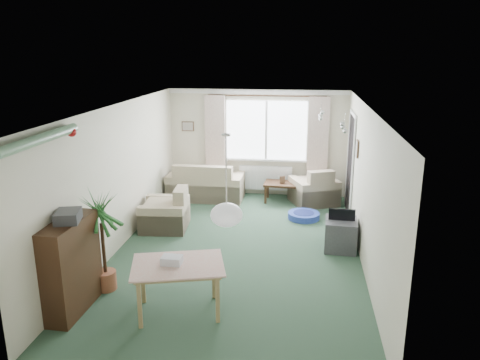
# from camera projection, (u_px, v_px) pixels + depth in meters

# --- Properties ---
(ground) EXTENTS (6.50, 6.50, 0.00)m
(ground) POSITION_uv_depth(u_px,v_px,m) (238.00, 251.00, 7.81)
(ground) COLOR #2A4633
(window) EXTENTS (1.80, 0.03, 1.30)m
(window) POSITION_uv_depth(u_px,v_px,m) (266.00, 130.00, 10.46)
(window) COLOR white
(curtain_rod) EXTENTS (2.60, 0.03, 0.03)m
(curtain_rod) POSITION_uv_depth(u_px,v_px,m) (267.00, 96.00, 10.18)
(curtain_rod) COLOR black
(curtain_left) EXTENTS (0.45, 0.08, 2.00)m
(curtain_left) POSITION_uv_depth(u_px,v_px,m) (215.00, 140.00, 10.58)
(curtain_left) COLOR beige
(curtain_right) EXTENTS (0.45, 0.08, 2.00)m
(curtain_right) POSITION_uv_depth(u_px,v_px,m) (318.00, 142.00, 10.28)
(curtain_right) COLOR beige
(radiator) EXTENTS (1.20, 0.10, 0.55)m
(radiator) POSITION_uv_depth(u_px,v_px,m) (265.00, 178.00, 10.72)
(radiator) COLOR white
(doorway) EXTENTS (0.03, 0.95, 2.00)m
(doorway) POSITION_uv_depth(u_px,v_px,m) (350.00, 165.00, 9.39)
(doorway) COLOR black
(pendant_lamp) EXTENTS (0.36, 0.36, 0.36)m
(pendant_lamp) POSITION_uv_depth(u_px,v_px,m) (227.00, 215.00, 5.19)
(pendant_lamp) COLOR white
(tinsel_garland) EXTENTS (1.60, 1.60, 0.12)m
(tinsel_garland) POSITION_uv_depth(u_px,v_px,m) (40.00, 139.00, 5.25)
(tinsel_garland) COLOR #196626
(bauble_cluster_a) EXTENTS (0.20, 0.20, 0.20)m
(bauble_cluster_a) POSITION_uv_depth(u_px,v_px,m) (321.00, 112.00, 7.90)
(bauble_cluster_a) COLOR silver
(bauble_cluster_b) EXTENTS (0.20, 0.20, 0.20)m
(bauble_cluster_b) POSITION_uv_depth(u_px,v_px,m) (345.00, 124.00, 6.72)
(bauble_cluster_b) COLOR silver
(wall_picture_back) EXTENTS (0.28, 0.03, 0.22)m
(wall_picture_back) POSITION_uv_depth(u_px,v_px,m) (188.00, 126.00, 10.68)
(wall_picture_back) COLOR brown
(wall_picture_right) EXTENTS (0.03, 0.24, 0.30)m
(wall_picture_right) POSITION_uv_depth(u_px,v_px,m) (357.00, 149.00, 8.28)
(wall_picture_right) COLOR brown
(sofa) EXTENTS (1.67, 0.90, 0.83)m
(sofa) POSITION_uv_depth(u_px,v_px,m) (206.00, 180.00, 10.47)
(sofa) COLOR beige
(sofa) RESTS_ON ground
(armchair_corner) EXTENTS (1.16, 1.13, 0.80)m
(armchair_corner) POSITION_uv_depth(u_px,v_px,m) (314.00, 185.00, 10.14)
(armchair_corner) COLOR #C3A793
(armchair_corner) RESTS_ON ground
(armchair_left) EXTENTS (0.90, 0.94, 0.78)m
(armchair_left) POSITION_uv_depth(u_px,v_px,m) (164.00, 208.00, 8.72)
(armchair_left) COLOR beige
(armchair_left) RESTS_ON ground
(coffee_table) EXTENTS (0.97, 0.57, 0.43)m
(coffee_table) POSITION_uv_depth(u_px,v_px,m) (286.00, 192.00, 10.29)
(coffee_table) COLOR black
(coffee_table) RESTS_ON ground
(photo_frame) EXTENTS (0.12, 0.06, 0.16)m
(photo_frame) POSITION_uv_depth(u_px,v_px,m) (282.00, 180.00, 10.18)
(photo_frame) COLOR brown
(photo_frame) RESTS_ON coffee_table
(bookshelf) EXTENTS (0.36, 1.00, 1.21)m
(bookshelf) POSITION_uv_depth(u_px,v_px,m) (71.00, 266.00, 5.91)
(bookshelf) COLOR black
(bookshelf) RESTS_ON ground
(hifi_box) EXTENTS (0.36, 0.41, 0.14)m
(hifi_box) POSITION_uv_depth(u_px,v_px,m) (68.00, 216.00, 5.72)
(hifi_box) COLOR #303034
(hifi_box) RESTS_ON bookshelf
(houseplant) EXTENTS (0.77, 0.77, 1.44)m
(houseplant) POSITION_uv_depth(u_px,v_px,m) (103.00, 242.00, 6.39)
(houseplant) COLOR #1F5C21
(houseplant) RESTS_ON ground
(dining_table) EXTENTS (1.18, 0.94, 0.65)m
(dining_table) POSITION_uv_depth(u_px,v_px,m) (179.00, 289.00, 5.93)
(dining_table) COLOR tan
(dining_table) RESTS_ON ground
(gift_box) EXTENTS (0.25, 0.18, 0.12)m
(gift_box) POSITION_uv_depth(u_px,v_px,m) (172.00, 261.00, 5.83)
(gift_box) COLOR silver
(gift_box) RESTS_ON dining_table
(tv_cube) EXTENTS (0.55, 0.60, 0.52)m
(tv_cube) POSITION_uv_depth(u_px,v_px,m) (341.00, 235.00, 7.83)
(tv_cube) COLOR #38373C
(tv_cube) RESTS_ON ground
(pet_bed) EXTENTS (0.80, 0.80, 0.12)m
(pet_bed) POSITION_uv_depth(u_px,v_px,m) (304.00, 216.00, 9.28)
(pet_bed) COLOR navy
(pet_bed) RESTS_ON ground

